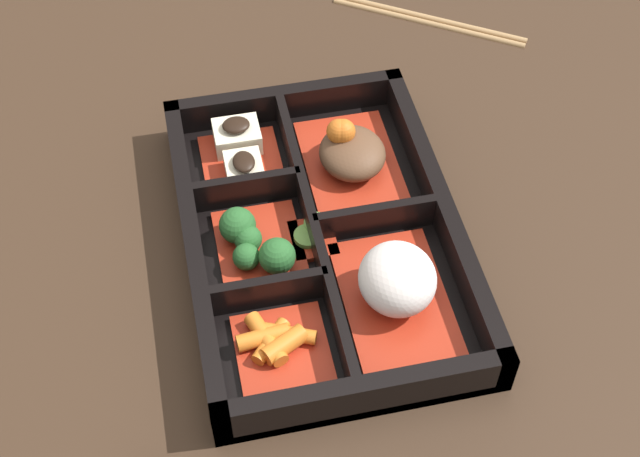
# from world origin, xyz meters

# --- Properties ---
(ground_plane) EXTENTS (3.00, 3.00, 0.00)m
(ground_plane) POSITION_xyz_m (0.00, 0.00, 0.00)
(ground_plane) COLOR #382619
(bento_base) EXTENTS (0.33, 0.23, 0.01)m
(bento_base) POSITION_xyz_m (0.00, 0.00, 0.01)
(bento_base) COLOR black
(bento_base) RESTS_ON ground_plane
(bento_rim) EXTENTS (0.33, 0.23, 0.04)m
(bento_rim) POSITION_xyz_m (-0.00, -0.00, 0.02)
(bento_rim) COLOR black
(bento_rim) RESTS_ON ground_plane
(bowl_stew) EXTENTS (0.13, 0.08, 0.05)m
(bowl_stew) POSITION_xyz_m (-0.08, 0.04, 0.03)
(bowl_stew) COLOR #B22D19
(bowl_stew) RESTS_ON bento_base
(bowl_rice) EXTENTS (0.13, 0.08, 0.06)m
(bowl_rice) POSITION_xyz_m (0.08, 0.05, 0.03)
(bowl_rice) COLOR #B22D19
(bowl_rice) RESTS_ON bento_base
(bowl_tofu) EXTENTS (0.08, 0.07, 0.03)m
(bowl_tofu) POSITION_xyz_m (-0.10, -0.05, 0.02)
(bowl_tofu) COLOR #B22D19
(bowl_tofu) RESTS_ON bento_base
(bowl_greens) EXTENTS (0.09, 0.07, 0.04)m
(bowl_greens) POSITION_xyz_m (0.01, -0.05, 0.02)
(bowl_greens) COLOR #B22D19
(bowl_greens) RESTS_ON bento_base
(bowl_carrots) EXTENTS (0.08, 0.07, 0.02)m
(bowl_carrots) POSITION_xyz_m (0.10, -0.05, 0.02)
(bowl_carrots) COLOR #B22D19
(bowl_carrots) RESTS_ON bento_base
(bowl_pickles) EXTENTS (0.04, 0.04, 0.01)m
(bowl_pickles) POSITION_xyz_m (-0.00, -0.01, 0.01)
(bowl_pickles) COLOR #B22D19
(bowl_pickles) RESTS_ON bento_base
(chopsticks) EXTENTS (0.13, 0.19, 0.01)m
(chopsticks) POSITION_xyz_m (-0.28, 0.18, 0.00)
(chopsticks) COLOR #A87F51
(chopsticks) RESTS_ON ground_plane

